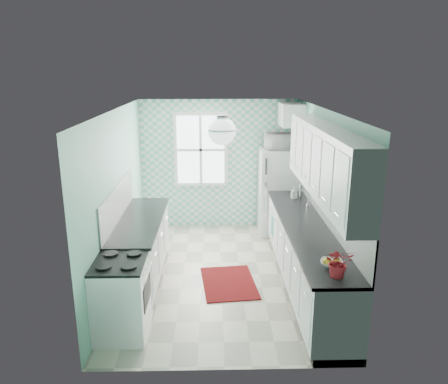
{
  "coord_description": "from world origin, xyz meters",
  "views": [
    {
      "loc": [
        -0.1,
        -6.1,
        3.07
      ],
      "look_at": [
        0.05,
        0.25,
        1.25
      ],
      "focal_mm": 35.0,
      "sensor_mm": 36.0,
      "label": 1
    }
  ],
  "objects_px": {
    "fruit_bowl": "(332,264)",
    "potted_plant": "(339,262)",
    "stove": "(122,295)",
    "sink": "(297,208)",
    "ceiling_light": "(222,131)",
    "fridge": "(278,191)",
    "microwave": "(280,141)"
  },
  "relations": [
    {
      "from": "potted_plant",
      "to": "microwave",
      "type": "bearing_deg",
      "value": 91.37
    },
    {
      "from": "stove",
      "to": "potted_plant",
      "type": "xyz_separation_m",
      "value": [
        2.4,
        -0.49,
        0.63
      ]
    },
    {
      "from": "ceiling_light",
      "to": "sink",
      "type": "relative_size",
      "value": 0.66
    },
    {
      "from": "stove",
      "to": "potted_plant",
      "type": "relative_size",
      "value": 2.77
    },
    {
      "from": "fruit_bowl",
      "to": "potted_plant",
      "type": "height_order",
      "value": "potted_plant"
    },
    {
      "from": "ceiling_light",
      "to": "fruit_bowl",
      "type": "distance_m",
      "value": 2.02
    },
    {
      "from": "fridge",
      "to": "potted_plant",
      "type": "relative_size",
      "value": 4.97
    },
    {
      "from": "fridge",
      "to": "fruit_bowl",
      "type": "bearing_deg",
      "value": -91.95
    },
    {
      "from": "ceiling_light",
      "to": "sink",
      "type": "xyz_separation_m",
      "value": [
        1.2,
        1.22,
        -1.39
      ]
    },
    {
      "from": "sink",
      "to": "potted_plant",
      "type": "relative_size",
      "value": 1.63
    },
    {
      "from": "ceiling_light",
      "to": "stove",
      "type": "bearing_deg",
      "value": -151.29
    },
    {
      "from": "ceiling_light",
      "to": "stove",
      "type": "relative_size",
      "value": 0.39
    },
    {
      "from": "stove",
      "to": "microwave",
      "type": "relative_size",
      "value": 1.69
    },
    {
      "from": "microwave",
      "to": "stove",
      "type": "bearing_deg",
      "value": 52.06
    },
    {
      "from": "ceiling_light",
      "to": "fruit_bowl",
      "type": "xyz_separation_m",
      "value": [
        1.2,
        -0.89,
        -1.35
      ]
    },
    {
      "from": "stove",
      "to": "sink",
      "type": "distance_m",
      "value": 3.08
    },
    {
      "from": "ceiling_light",
      "to": "stove",
      "type": "height_order",
      "value": "ceiling_light"
    },
    {
      "from": "fridge",
      "to": "sink",
      "type": "distance_m",
      "value": 1.4
    },
    {
      "from": "fruit_bowl",
      "to": "microwave",
      "type": "distance_m",
      "value": 3.59
    },
    {
      "from": "stove",
      "to": "potted_plant",
      "type": "height_order",
      "value": "potted_plant"
    },
    {
      "from": "sink",
      "to": "potted_plant",
      "type": "bearing_deg",
      "value": -93.25
    },
    {
      "from": "stove",
      "to": "microwave",
      "type": "height_order",
      "value": "microwave"
    },
    {
      "from": "sink",
      "to": "ceiling_light",
      "type": "bearing_deg",
      "value": -137.87
    },
    {
      "from": "fruit_bowl",
      "to": "potted_plant",
      "type": "relative_size",
      "value": 0.75
    },
    {
      "from": "sink",
      "to": "stove",
      "type": "bearing_deg",
      "value": -145.22
    },
    {
      "from": "ceiling_light",
      "to": "fridge",
      "type": "relative_size",
      "value": 0.22
    },
    {
      "from": "ceiling_light",
      "to": "fridge",
      "type": "distance_m",
      "value": 3.21
    },
    {
      "from": "ceiling_light",
      "to": "potted_plant",
      "type": "relative_size",
      "value": 1.07
    },
    {
      "from": "ceiling_light",
      "to": "sink",
      "type": "bearing_deg",
      "value": 45.28
    },
    {
      "from": "stove",
      "to": "fruit_bowl",
      "type": "bearing_deg",
      "value": -7.11
    },
    {
      "from": "ceiling_light",
      "to": "stove",
      "type": "distance_m",
      "value": 2.3
    },
    {
      "from": "stove",
      "to": "sink",
      "type": "height_order",
      "value": "sink"
    }
  ]
}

